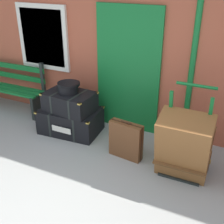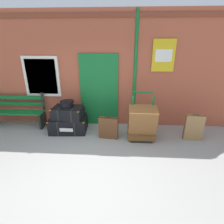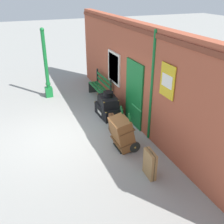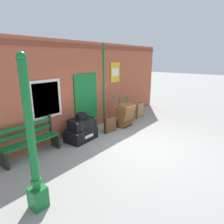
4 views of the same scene
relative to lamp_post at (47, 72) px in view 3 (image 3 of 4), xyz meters
name	(u,v)px [view 3 (image 3 of 4)]	position (x,y,z in m)	size (l,w,h in m)	color
ground_plane	(60,137)	(3.34, -0.25, -1.03)	(60.00, 60.00, 0.00)	gray
brick_facade	(139,76)	(3.33, 2.34, 0.57)	(10.40, 0.35, 3.20)	#AD5138
lamp_post	(47,72)	(0.00, 0.00, 0.00)	(0.28, 0.28, 2.75)	#146B2D
platform_bench	(100,88)	(0.96, 1.91, -0.59)	(1.60, 0.43, 1.01)	#146B2D
steamer_trunk_base	(108,110)	(2.58, 1.62, -0.82)	(1.05, 0.71, 0.43)	black
steamer_trunk_middle	(108,101)	(2.60, 1.60, -0.45)	(0.85, 0.61, 0.33)	black
round_hatbox	(108,94)	(2.59, 1.61, -0.19)	(0.37, 0.35, 0.18)	black
porters_trolley	(128,138)	(4.59, 1.42, -0.76)	(0.71, 0.59, 1.20)	black
large_brown_trunk	(122,133)	(4.59, 1.25, -0.55)	(0.70, 0.62, 0.95)	brown
suitcase_beige	(113,125)	(3.74, 1.32, -0.74)	(0.52, 0.21, 0.61)	brown
suitcase_caramel	(150,164)	(5.93, 1.37, -0.69)	(0.47, 0.17, 0.72)	olive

